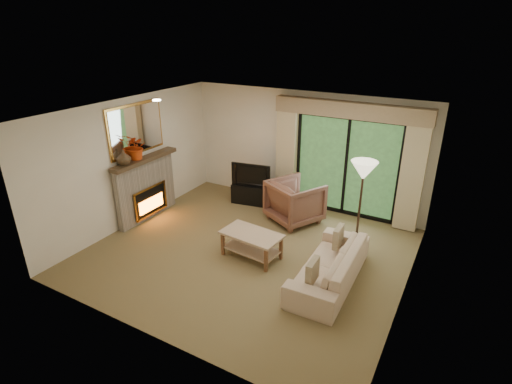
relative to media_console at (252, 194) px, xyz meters
The scene contains 22 objects.
floor 2.22m from the media_console, 62.18° to the right, with size 5.50×5.50×0.00m, color brown.
ceiling 3.24m from the media_console, 62.18° to the right, with size 5.50×5.50×0.00m, color white.
wall_back 1.58m from the media_console, 28.12° to the left, with size 5.00×5.00×0.00m, color silver.
wall_front 4.69m from the media_console, 76.98° to the right, with size 5.00×5.00×0.00m, color silver.
wall_left 2.81m from the media_console, 131.43° to the right, with size 5.00×5.00×0.00m, color silver.
wall_right 4.39m from the media_console, 27.29° to the right, with size 5.00×5.00×0.00m, color silver.
fireplace 2.42m from the media_console, 132.45° to the right, with size 0.24×1.70×1.37m, color gray, non-canonical shape.
mirror 2.98m from the media_console, 133.93° to the right, with size 0.07×1.45×1.02m, color #B87E34, non-canonical shape.
sliding_door 2.26m from the media_console, 13.84° to the left, with size 2.26×0.10×2.16m, color black, non-canonical shape.
curtain_left 1.25m from the media_console, 29.86° to the left, with size 0.45×0.18×2.35m, color tan.
curtain_right 3.54m from the media_console, ahead, with size 0.45×0.18×2.35m, color tan.
cornice 2.94m from the media_console, 11.42° to the left, with size 3.20×0.24×0.32m, color #967B5B.
media_console is the anchor object (origin of this frame).
tv 0.49m from the media_console, ahead, with size 0.93×0.12×0.53m, color black.
armchair 1.32m from the media_console, 16.40° to the right, with size 0.97×0.99×0.91m, color brown.
sofa 3.35m from the media_console, 38.13° to the right, with size 2.07×0.81×0.61m, color tan.
pillow_near 3.71m from the media_console, 46.10° to the right, with size 0.10×0.37×0.37m, color brown.
pillow_far 2.97m from the media_console, 29.84° to the right, with size 0.10×0.37×0.37m, color brown.
coffee_table 2.37m from the media_console, 60.43° to the right, with size 1.07×0.59×0.48m, color tan, non-canonical shape.
floor_lamp 2.95m from the media_console, 17.88° to the right, with size 0.47×0.47×1.74m, color beige, non-canonical shape.
vase 3.05m from the media_console, 124.92° to the right, with size 0.28×0.28×0.29m, color #3F2E1D.
branches 2.85m from the media_console, 129.64° to the right, with size 0.46×0.40×0.52m, color #C73C0E.
Camera 1 is at (3.25, -5.49, 3.95)m, focal length 28.00 mm.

